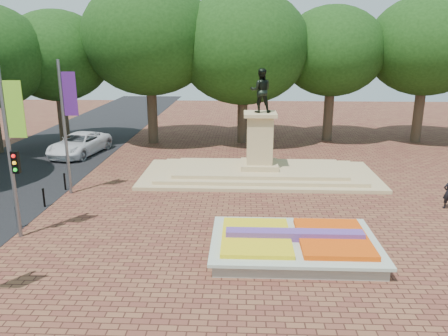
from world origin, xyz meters
The scene contains 7 objects.
ground centered at (0.00, 0.00, 0.00)m, with size 90.00×90.00×0.00m, color brown.
flower_bed centered at (1.03, -2.00, 0.38)m, with size 6.30×4.30×0.91m.
monument centered at (0.00, 8.00, 0.88)m, with size 14.00×6.00×6.40m.
tree_row_back centered at (2.33, 18.00, 6.67)m, with size 44.80×8.80×10.43m.
banner_poles centered at (-10.08, -1.31, 3.88)m, with size 0.88×11.17×7.00m.
bollard_row centered at (-10.70, -1.50, 0.53)m, with size 0.12×13.12×0.98m.
van centered at (-12.79, 12.95, 0.78)m, with size 2.60×5.63×1.56m, color white.
Camera 1 is at (-1.01, -17.32, 7.70)m, focal length 35.00 mm.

